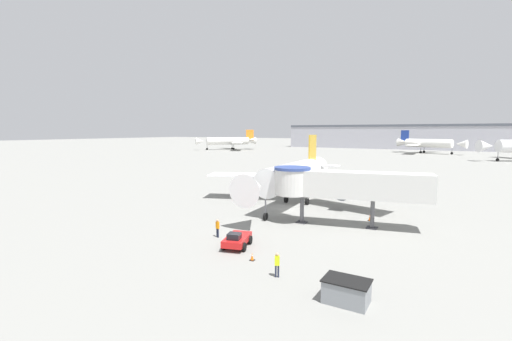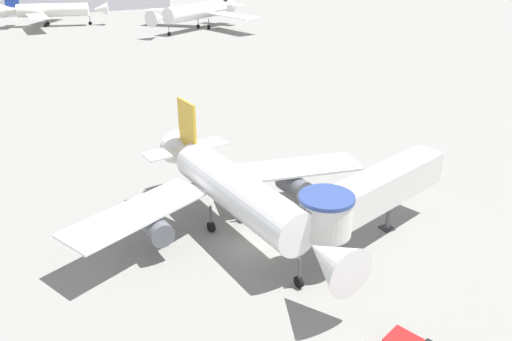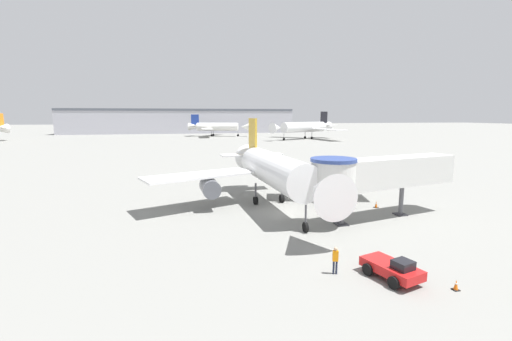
{
  "view_description": "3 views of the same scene",
  "coord_description": "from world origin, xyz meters",
  "views": [
    {
      "loc": [
        18.88,
        -40.26,
        10.3
      ],
      "look_at": [
        -3.32,
        -2.24,
        5.19
      ],
      "focal_mm": 24.0,
      "sensor_mm": 36.0,
      "label": 1
    },
    {
      "loc": [
        -17.03,
        -30.35,
        22.74
      ],
      "look_at": [
        2.1,
        2.85,
        5.29
      ],
      "focal_mm": 35.0,
      "sensor_mm": 36.0,
      "label": 2
    },
    {
      "loc": [
        -10.01,
        -33.22,
        10.01
      ],
      "look_at": [
        -1.86,
        3.46,
        3.98
      ],
      "focal_mm": 24.0,
      "sensor_mm": 36.0,
      "label": 3
    }
  ],
  "objects": [
    {
      "name": "jet_bridge",
      "position": [
        8.08,
        -4.29,
        4.6
      ],
      "size": [
        16.42,
        6.45,
        6.29
      ],
      "rotation": [
        0.0,
        0.0,
        0.22
      ],
      "color": "silver",
      "rests_on": "ground_plane"
    },
    {
      "name": "background_jet_black_tail",
      "position": [
        42.78,
        106.86,
        5.16
      ],
      "size": [
        34.03,
        36.53,
        11.85
      ],
      "rotation": [
        0.0,
        0.0,
        -1.09
      ],
      "color": "white",
      "rests_on": "ground_plane"
    },
    {
      "name": "background_jet_blue_tail",
      "position": [
        7.45,
        135.25,
        4.65
      ],
      "size": [
        29.8,
        31.42,
        10.61
      ],
      "rotation": [
        0.0,
        0.0,
        1.24
      ],
      "color": "white",
      "rests_on": "ground_plane"
    },
    {
      "name": "traffic_cone_starboard_wing",
      "position": [
        10.83,
        -0.44,
        0.35
      ],
      "size": [
        0.44,
        0.44,
        0.73
      ],
      "color": "black",
      "rests_on": "ground_plane"
    },
    {
      "name": "ground_plane",
      "position": [
        0.0,
        0.0,
        0.0
      ],
      "size": [
        800.0,
        800.0,
        0.0
      ],
      "primitive_type": "plane",
      "color": "gray"
    },
    {
      "name": "main_airplane",
      "position": [
        -0.16,
        2.47,
        4.1
      ],
      "size": [
        28.37,
        25.45,
        9.68
      ],
      "rotation": [
        0.0,
        0.0,
        0.06
      ],
      "color": "white",
      "rests_on": "ground_plane"
    }
  ]
}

